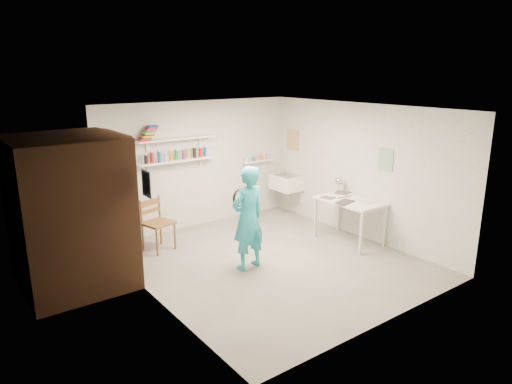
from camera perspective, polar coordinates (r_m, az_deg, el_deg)
floor at (r=7.35m, az=1.88°, el=-8.66°), size 4.00×4.50×0.02m
ceiling at (r=6.76m, az=2.06°, el=10.50°), size 4.00×4.50×0.02m
wall_back at (r=8.79m, az=-7.26°, el=3.45°), size 4.00×0.02×2.40m
wall_front at (r=5.45m, az=16.96°, el=-4.27°), size 4.00×0.02×2.40m
wall_left at (r=5.96m, az=-13.35°, el=-2.37°), size 0.02×4.50×2.40m
wall_right at (r=8.33m, az=12.87°, el=2.55°), size 0.02×4.50×2.40m
doorway_recess at (r=6.97m, az=-16.57°, el=-1.81°), size 0.02×0.90×2.00m
corridor_box at (r=6.76m, az=-22.23°, el=-2.38°), size 1.40×1.50×2.10m
door_lintel at (r=6.76m, az=-17.07°, el=6.78°), size 0.06×1.05×0.10m
door_jamb_near at (r=6.52m, az=-14.86°, el=-2.81°), size 0.06×0.10×2.00m
door_jamb_far at (r=7.43m, az=-17.77°, el=-0.87°), size 0.06×0.10×2.00m
shelf_lower at (r=8.42m, az=-9.82°, el=3.89°), size 1.50×0.22×0.03m
shelf_upper at (r=8.36m, az=-9.94°, el=6.58°), size 1.50×0.22×0.03m
ledge_shelf at (r=9.46m, az=0.18°, el=3.89°), size 0.70×0.14×0.03m
poster_left at (r=5.92m, az=-13.55°, el=1.02°), size 0.01×0.28×0.36m
poster_right_a at (r=9.50m, az=4.63°, el=6.52°), size 0.01×0.34×0.42m
poster_right_b at (r=7.91m, az=15.90°, el=3.94°), size 0.01×0.30×0.38m
belfast_sink at (r=9.43m, az=3.83°, el=1.21°), size 0.48×0.60×0.30m
man at (r=6.83m, az=-1.01°, el=-3.27°), size 0.62×0.44×1.60m
wall_clock at (r=6.94m, az=-1.93°, el=-0.70°), size 0.29×0.06×0.29m
wooden_chair at (r=7.78m, az=-12.13°, el=-3.82°), size 0.54×0.52×0.95m
work_table at (r=8.18m, az=11.57°, el=-3.54°), size 0.69×1.15×0.76m
desk_lamp at (r=8.45m, az=10.34°, el=1.36°), size 0.14×0.14×0.14m
spray_cans at (r=8.40m, az=-9.85°, el=4.56°), size 1.34×0.06×0.17m
book_stack at (r=8.12m, az=-13.28°, el=7.17°), size 0.34×0.14×0.25m
ledge_pots at (r=9.45m, az=0.18°, el=4.25°), size 0.48×0.07×0.09m
papers at (r=8.07m, az=11.72°, el=-0.87°), size 0.30×0.22×0.03m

